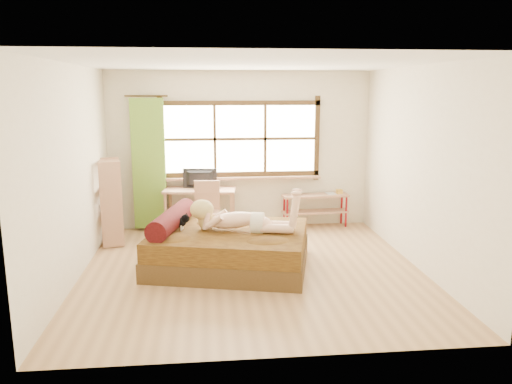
{
  "coord_description": "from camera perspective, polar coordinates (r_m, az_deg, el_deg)",
  "views": [
    {
      "loc": [
        -0.59,
        -6.33,
        2.38
      ],
      "look_at": [
        0.07,
        0.2,
        1.03
      ],
      "focal_mm": 35.0,
      "sensor_mm": 36.0,
      "label": 1
    }
  ],
  "objects": [
    {
      "name": "book",
      "position": [
        8.84,
        8.08,
        -0.2
      ],
      "size": [
        0.17,
        0.22,
        0.02
      ],
      "primitive_type": "imported",
      "rotation": [
        0.0,
        0.0,
        0.08
      ],
      "color": "gray",
      "rests_on": "pipe_shelf"
    },
    {
      "name": "woman",
      "position": [
        6.66,
        -1.74,
        -1.9
      ],
      "size": [
        1.5,
        0.74,
        0.62
      ],
      "primitive_type": null,
      "rotation": [
        0.0,
        0.0,
        -0.24
      ],
      "color": "beige",
      "rests_on": "bed"
    },
    {
      "name": "curtain",
      "position": [
        8.6,
        -12.14,
        3.13
      ],
      "size": [
        0.55,
        0.1,
        2.2
      ],
      "primitive_type": "cube",
      "color": "#488624",
      "rests_on": "wall_back"
    },
    {
      "name": "chair",
      "position": [
        8.13,
        -5.66,
        -1.69
      ],
      "size": [
        0.46,
        0.46,
        0.93
      ],
      "rotation": [
        0.0,
        0.0,
        -0.11
      ],
      "color": "#A7765B",
      "rests_on": "floor"
    },
    {
      "name": "ceiling",
      "position": [
        6.36,
        -0.46,
        14.5
      ],
      "size": [
        4.5,
        4.5,
        0.0
      ],
      "primitive_type": "plane",
      "rotation": [
        3.14,
        0.0,
        0.0
      ],
      "color": "white",
      "rests_on": "wall_back"
    },
    {
      "name": "window",
      "position": [
        8.61,
        -1.82,
        5.8
      ],
      "size": [
        2.8,
        0.16,
        1.46
      ],
      "color": "#FFEDBF",
      "rests_on": "wall_back"
    },
    {
      "name": "monitor",
      "position": [
        8.46,
        -6.47,
        1.52
      ],
      "size": [
        0.58,
        0.14,
        0.33
      ],
      "primitive_type": "imported",
      "rotation": [
        0.0,
        0.0,
        3.03
      ],
      "color": "black",
      "rests_on": "desk"
    },
    {
      "name": "cup",
      "position": [
        8.72,
        4.89,
        0.01
      ],
      "size": [
        0.14,
        0.14,
        0.1
      ],
      "primitive_type": "imported",
      "rotation": [
        0.0,
        0.0,
        0.08
      ],
      "color": "gray",
      "rests_on": "pipe_shelf"
    },
    {
      "name": "wall_right",
      "position": [
        7.01,
        18.22,
        2.58
      ],
      "size": [
        0.0,
        4.5,
        4.5
      ],
      "primitive_type": "plane",
      "rotation": [
        1.57,
        0.0,
        -1.57
      ],
      "color": "silver",
      "rests_on": "floor"
    },
    {
      "name": "bookshelf",
      "position": [
        8.1,
        -16.24,
        -1.05
      ],
      "size": [
        0.43,
        0.63,
        1.32
      ],
      "rotation": [
        0.0,
        0.0,
        0.2
      ],
      "color": "#A7765B",
      "rests_on": "floor"
    },
    {
      "name": "floor",
      "position": [
        6.78,
        -0.42,
        -8.92
      ],
      "size": [
        4.5,
        4.5,
        0.0
      ],
      "primitive_type": "plane",
      "color": "#9E754C",
      "rests_on": "ground"
    },
    {
      "name": "wall_left",
      "position": [
        6.62,
        -20.23,
        1.95
      ],
      "size": [
        0.0,
        4.5,
        4.5
      ],
      "primitive_type": "plane",
      "rotation": [
        1.57,
        0.0,
        1.57
      ],
      "color": "silver",
      "rests_on": "floor"
    },
    {
      "name": "desk",
      "position": [
        8.46,
        -6.43,
        -0.3
      ],
      "size": [
        1.24,
        0.68,
        0.74
      ],
      "rotation": [
        0.0,
        0.0,
        -0.11
      ],
      "color": "#A7765B",
      "rests_on": "floor"
    },
    {
      "name": "wall_front",
      "position": [
        4.24,
        2.38,
        -2.43
      ],
      "size": [
        4.5,
        0.0,
        4.5
      ],
      "primitive_type": "plane",
      "rotation": [
        -1.57,
        0.0,
        0.0
      ],
      "color": "silver",
      "rests_on": "floor"
    },
    {
      "name": "pipe_shelf",
      "position": [
        8.83,
        6.86,
        -1.26
      ],
      "size": [
        1.18,
        0.38,
        0.66
      ],
      "rotation": [
        0.0,
        0.0,
        0.08
      ],
      "color": "#A7765B",
      "rests_on": "floor"
    },
    {
      "name": "bed",
      "position": [
        6.86,
        -3.42,
        -6.24
      ],
      "size": [
        2.39,
        2.08,
        0.78
      ],
      "rotation": [
        0.0,
        0.0,
        -0.24
      ],
      "color": "#362510",
      "rests_on": "floor"
    },
    {
      "name": "kitten",
      "position": [
        6.85,
        -9.1,
        -3.26
      ],
      "size": [
        0.33,
        0.19,
        0.25
      ],
      "primitive_type": null,
      "rotation": [
        0.0,
        0.0,
        -0.24
      ],
      "color": "black",
      "rests_on": "bed"
    },
    {
      "name": "wall_back",
      "position": [
        8.66,
        -1.83,
        4.77
      ],
      "size": [
        4.5,
        0.0,
        4.5
      ],
      "primitive_type": "plane",
      "rotation": [
        1.57,
        0.0,
        0.0
      ],
      "color": "silver",
      "rests_on": "floor"
    }
  ]
}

